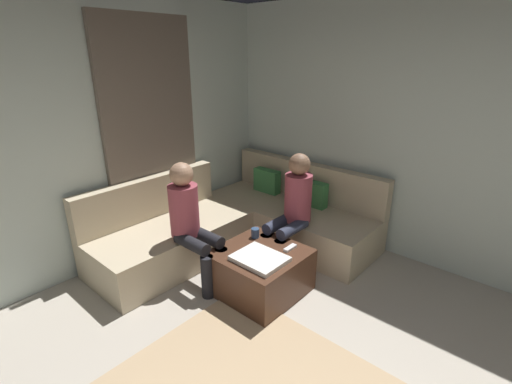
{
  "coord_description": "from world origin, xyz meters",
  "views": [
    {
      "loc": [
        0.61,
        -0.9,
        2.14
      ],
      "look_at": [
        -1.63,
        1.63,
        0.85
      ],
      "focal_mm": 25.86,
      "sensor_mm": 36.0,
      "label": 1
    }
  ],
  "objects_px": {
    "sectional_couch": "(241,223)",
    "coffee_mug": "(255,233)",
    "person_on_couch_back": "(292,207)",
    "person_on_couch_side": "(191,220)",
    "ottoman": "(260,271)",
    "game_remote": "(290,248)"
  },
  "relations": [
    {
      "from": "sectional_couch",
      "to": "coffee_mug",
      "type": "xyz_separation_m",
      "value": [
        0.53,
        -0.35,
        0.19
      ]
    },
    {
      "from": "coffee_mug",
      "to": "person_on_couch_back",
      "type": "xyz_separation_m",
      "value": [
        0.15,
        0.41,
        0.19
      ]
    },
    {
      "from": "coffee_mug",
      "to": "person_on_couch_back",
      "type": "bearing_deg",
      "value": 70.21
    },
    {
      "from": "person_on_couch_back",
      "to": "person_on_couch_side",
      "type": "relative_size",
      "value": 1.0
    },
    {
      "from": "person_on_couch_side",
      "to": "sectional_couch",
      "type": "bearing_deg",
      "value": -169.89
    },
    {
      "from": "person_on_couch_back",
      "to": "person_on_couch_side",
      "type": "xyz_separation_m",
      "value": [
        -0.53,
        -0.88,
        0.0
      ]
    },
    {
      "from": "ottoman",
      "to": "person_on_couch_back",
      "type": "relative_size",
      "value": 0.63
    },
    {
      "from": "sectional_couch",
      "to": "game_remote",
      "type": "relative_size",
      "value": 17.0
    },
    {
      "from": "game_remote",
      "to": "person_on_couch_side",
      "type": "height_order",
      "value": "person_on_couch_side"
    },
    {
      "from": "sectional_couch",
      "to": "ottoman",
      "type": "bearing_deg",
      "value": -35.28
    },
    {
      "from": "coffee_mug",
      "to": "game_remote",
      "type": "height_order",
      "value": "coffee_mug"
    },
    {
      "from": "ottoman",
      "to": "person_on_couch_back",
      "type": "xyz_separation_m",
      "value": [
        -0.07,
        0.59,
        0.45
      ]
    },
    {
      "from": "sectional_couch",
      "to": "person_on_couch_back",
      "type": "distance_m",
      "value": 0.78
    },
    {
      "from": "ottoman",
      "to": "game_remote",
      "type": "bearing_deg",
      "value": 50.71
    },
    {
      "from": "ottoman",
      "to": "person_on_couch_side",
      "type": "xyz_separation_m",
      "value": [
        -0.6,
        -0.3,
        0.45
      ]
    },
    {
      "from": "person_on_couch_back",
      "to": "person_on_couch_side",
      "type": "distance_m",
      "value": 1.03
    },
    {
      "from": "coffee_mug",
      "to": "person_on_couch_back",
      "type": "height_order",
      "value": "person_on_couch_back"
    },
    {
      "from": "person_on_couch_back",
      "to": "sectional_couch",
      "type": "bearing_deg",
      "value": 4.65
    },
    {
      "from": "person_on_couch_back",
      "to": "game_remote",
      "type": "bearing_deg",
      "value": 124.75
    },
    {
      "from": "coffee_mug",
      "to": "game_remote",
      "type": "relative_size",
      "value": 0.63
    },
    {
      "from": "sectional_couch",
      "to": "ottoman",
      "type": "height_order",
      "value": "sectional_couch"
    },
    {
      "from": "ottoman",
      "to": "person_on_couch_back",
      "type": "distance_m",
      "value": 0.74
    }
  ]
}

